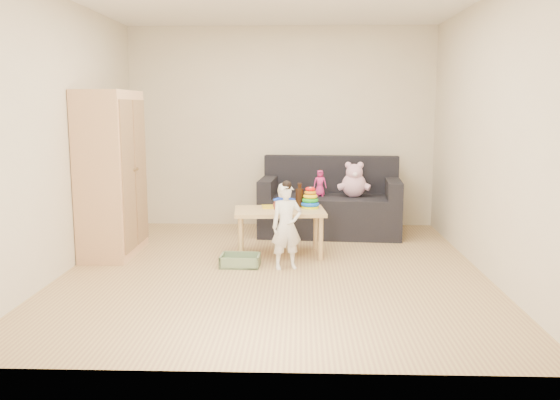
{
  "coord_description": "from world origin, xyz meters",
  "views": [
    {
      "loc": [
        0.25,
        -5.58,
        1.58
      ],
      "look_at": [
        0.05,
        0.25,
        0.65
      ],
      "focal_mm": 38.0,
      "sensor_mm": 36.0,
      "label": 1
    }
  ],
  "objects_px": {
    "wardrobe": "(111,174)",
    "toddler": "(287,227)",
    "sofa": "(330,215)",
    "play_table": "(280,232)"
  },
  "relations": [
    {
      "from": "wardrobe",
      "to": "toddler",
      "type": "bearing_deg",
      "value": -15.61
    },
    {
      "from": "wardrobe",
      "to": "play_table",
      "type": "xyz_separation_m",
      "value": [
        1.78,
        -0.0,
        -0.62
      ]
    },
    {
      "from": "sofa",
      "to": "toddler",
      "type": "distance_m",
      "value": 1.69
    },
    {
      "from": "sofa",
      "to": "toddler",
      "type": "relative_size",
      "value": 2.07
    },
    {
      "from": "wardrobe",
      "to": "toddler",
      "type": "xyz_separation_m",
      "value": [
        1.87,
        -0.52,
        -0.46
      ]
    },
    {
      "from": "sofa",
      "to": "play_table",
      "type": "bearing_deg",
      "value": -113.96
    },
    {
      "from": "play_table",
      "to": "toddler",
      "type": "distance_m",
      "value": 0.55
    },
    {
      "from": "wardrobe",
      "to": "sofa",
      "type": "xyz_separation_m",
      "value": [
        2.37,
        1.08,
        -0.63
      ]
    },
    {
      "from": "play_table",
      "to": "toddler",
      "type": "xyz_separation_m",
      "value": [
        0.09,
        -0.52,
        0.16
      ]
    },
    {
      "from": "wardrobe",
      "to": "play_table",
      "type": "bearing_deg",
      "value": -0.11
    }
  ]
}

